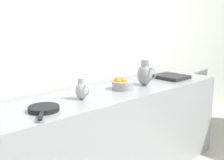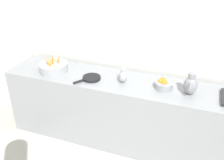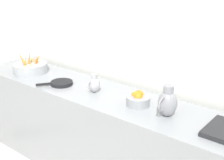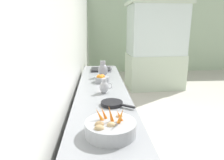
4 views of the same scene
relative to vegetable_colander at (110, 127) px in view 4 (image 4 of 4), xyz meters
name	(u,v)px [view 4 (image 4 of 4)]	position (x,y,z in m)	size (l,w,h in m)	color
ground_plane	(209,146)	(1.50, 1.11, -0.96)	(15.97, 15.97, 0.00)	#B7B2A5
tile_wall_left	(70,39)	(-0.45, 1.53, 0.54)	(0.10, 8.97, 3.00)	silver
back_wall_green	(195,31)	(3.60, 6.14, 0.54)	(8.00, 0.10, 3.00)	#A8BF9E
prep_counter	(103,124)	(-0.03, 1.03, -0.51)	(0.62, 3.19, 0.90)	gray
vegetable_colander	(110,127)	(0.00, 0.00, 0.00)	(0.37, 0.37, 0.23)	#9EA0A5
orange_bowl	(102,79)	(-0.03, 1.42, -0.01)	(0.20, 0.20, 0.12)	gray
metal_pitcher_tall	(103,70)	(0.00, 1.72, 0.06)	(0.21, 0.15, 0.25)	gray
metal_pitcher_short	(104,87)	(-0.01, 0.94, 0.02)	(0.15, 0.10, 0.17)	#A3A3A8
counter_sink_basin	(101,70)	(-0.02, 2.19, -0.04)	(0.34, 0.30, 0.04)	#232326
skillet_on_counter	(112,103)	(0.06, 0.56, -0.04)	(0.32, 0.26, 0.03)	black
glass_block_booth	(155,47)	(1.50, 4.07, 0.17)	(1.62, 1.07, 2.28)	#B7C6AD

